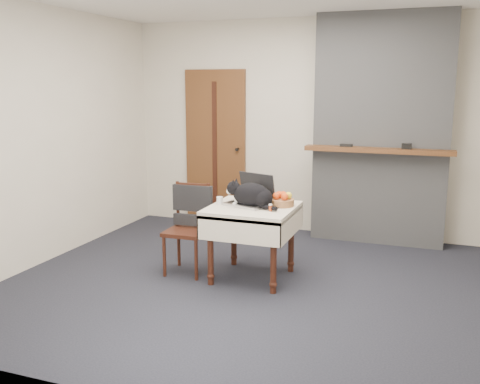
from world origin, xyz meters
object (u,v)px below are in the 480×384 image
(door, at_px, (216,148))
(fruit_basket, at_px, (282,200))
(side_table, at_px, (252,218))
(chair, at_px, (190,215))
(cream_jar, at_px, (220,200))
(laptop, at_px, (251,197))
(pill_bottle, at_px, (270,207))
(cat, at_px, (252,195))

(door, relative_size, fruit_basket, 8.73)
(side_table, bearing_deg, chair, 179.68)
(fruit_basket, height_order, chair, chair)
(fruit_basket, relative_size, chair, 0.26)
(side_table, xyz_separation_m, chair, (-0.64, 0.00, -0.03))
(cream_jar, bearing_deg, fruit_basket, 12.81)
(laptop, relative_size, chair, 0.54)
(laptop, bearing_deg, chair, -154.68)
(door, relative_size, side_table, 2.56)
(side_table, height_order, chair, chair)
(laptop, bearing_deg, pill_bottle, -20.75)
(pill_bottle, bearing_deg, laptop, 140.89)
(pill_bottle, xyz_separation_m, fruit_basket, (0.04, 0.25, 0.02))
(side_table, height_order, cat, cat)
(fruit_basket, bearing_deg, laptop, -171.55)
(door, xyz_separation_m, cream_jar, (0.81, -1.82, -0.27))
(pill_bottle, relative_size, chair, 0.08)
(door, height_order, pill_bottle, door)
(door, relative_size, cream_jar, 28.94)
(door, bearing_deg, fruit_basket, -50.75)
(side_table, xyz_separation_m, fruit_basket, (0.25, 0.12, 0.17))
(door, relative_size, pill_bottle, 29.88)
(side_table, distance_m, chair, 0.65)
(door, bearing_deg, chair, -74.95)
(cat, relative_size, pill_bottle, 7.89)
(side_table, relative_size, cat, 1.48)
(side_table, distance_m, laptop, 0.20)
(laptop, distance_m, fruit_basket, 0.29)
(cream_jar, bearing_deg, laptop, 17.07)
(cream_jar, bearing_deg, door, 113.87)
(laptop, bearing_deg, side_table, -44.95)
(pill_bottle, bearing_deg, cat, 153.67)
(door, distance_m, laptop, 2.06)
(cream_jar, height_order, fruit_basket, fruit_basket)
(side_table, bearing_deg, cream_jar, -178.21)
(pill_bottle, bearing_deg, cream_jar, 167.58)
(pill_bottle, relative_size, fruit_basket, 0.29)
(chair, bearing_deg, fruit_basket, 5.59)
(pill_bottle, bearing_deg, door, 124.75)
(chair, bearing_deg, door, 103.19)
(side_table, xyz_separation_m, cat, (0.01, -0.03, 0.22))
(laptop, relative_size, fruit_basket, 2.08)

